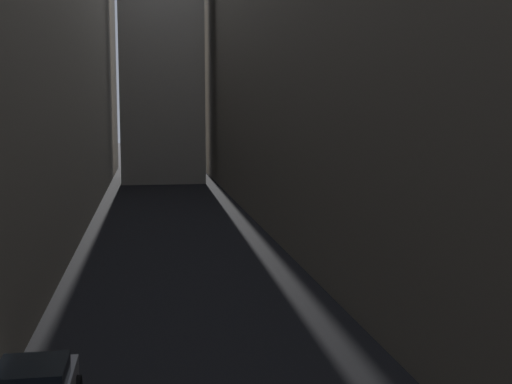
{
  "coord_description": "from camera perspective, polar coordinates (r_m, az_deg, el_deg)",
  "views": [
    {
      "loc": [
        -1.66,
        11.05,
        7.27
      ],
      "look_at": [
        0.0,
        21.38,
        6.06
      ],
      "focal_mm": 47.62,
      "sensor_mm": 36.0,
      "label": 1
    }
  ],
  "objects": [
    {
      "name": "building_block_right",
      "position": [
        41.56,
        10.25,
        13.65
      ],
      "size": [
        12.77,
        108.0,
        24.84
      ],
      "primitive_type": "cube",
      "color": "#756B5B",
      "rests_on": "ground"
    },
    {
      "name": "ground_plane",
      "position": [
        37.7,
        -6.46,
        -4.53
      ],
      "size": [
        264.0,
        264.0,
        0.0
      ],
      "primitive_type": "plane",
      "color": "black"
    }
  ]
}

